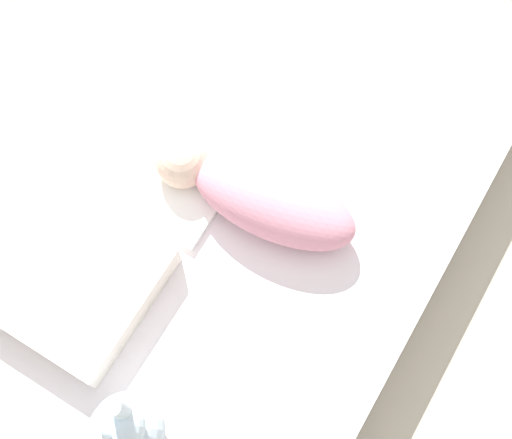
{
  "coord_description": "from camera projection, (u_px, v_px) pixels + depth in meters",
  "views": [
    {
      "loc": [
        0.39,
        0.28,
        1.72
      ],
      "look_at": [
        -0.05,
        0.01,
        0.23
      ],
      "focal_mm": 50.0,
      "sensor_mm": 36.0,
      "label": 1
    }
  ],
  "objects": [
    {
      "name": "pillow",
      "position": [
        75.0,
        280.0,
        1.54
      ],
      "size": [
        0.33,
        0.33,
        0.08
      ],
      "color": "white",
      "rests_on": "bed_mattress"
    },
    {
      "name": "swaddled_baby",
      "position": [
        258.0,
        194.0,
        1.58
      ],
      "size": [
        0.21,
        0.49,
        0.13
      ],
      "rotation": [
        0.0,
        0.0,
        4.82
      ],
      "color": "pink",
      "rests_on": "bed_mattress"
    },
    {
      "name": "bunny_plush",
      "position": [
        125.0,
        429.0,
        1.37
      ],
      "size": [
        0.15,
        0.15,
        0.33
      ],
      "color": "silver",
      "rests_on": "bed_mattress"
    },
    {
      "name": "bed_mattress",
      "position": [
        239.0,
        253.0,
        1.7
      ],
      "size": [
        1.41,
        0.86,
        0.18
      ],
      "color": "white",
      "rests_on": "ground_plane"
    },
    {
      "name": "ground_plane",
      "position": [
        240.0,
        263.0,
        1.78
      ],
      "size": [
        12.0,
        12.0,
        0.0
      ],
      "primitive_type": "plane",
      "color": "#B2A893"
    },
    {
      "name": "burp_cloth",
      "position": [
        190.0,
        191.0,
        1.64
      ],
      "size": [
        0.23,
        0.16,
        0.02
      ],
      "color": "white",
      "rests_on": "bed_mattress"
    }
  ]
}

